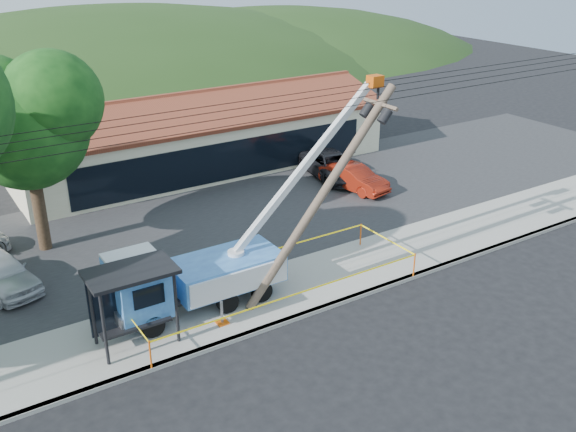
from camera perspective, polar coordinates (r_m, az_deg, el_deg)
The scene contains 15 objects.
ground at distance 22.94m, azimuth 4.98°, elevation -11.05°, with size 120.00×120.00×0.00m, color black.
curb at distance 24.30m, azimuth 1.96°, elevation -8.57°, with size 60.00×0.25×0.15m, color #9B9A91.
sidewalk at distance 25.66m, azimuth -0.46°, elevation -6.68°, with size 60.00×4.00×0.15m, color #9B9A91.
parking_lot at distance 31.99m, azimuth -8.12°, elevation -0.57°, with size 60.00×12.00×0.10m, color #28282B.
strip_mall at distance 39.76m, azimuth -7.94°, elevation 7.08°, with size 22.50×8.53×4.67m.
tree_lot at distance 29.00m, azimuth -22.43°, elevation 8.25°, with size 6.30×5.60×8.94m.
hill_center at distance 74.25m, azimuth -15.43°, elevation 12.63°, with size 89.60×64.00×32.00m, color #213C15.
hill_east at distance 82.37m, azimuth -1.75°, elevation 14.44°, with size 72.80×52.00×26.00m, color #213C15.
utility_truck at distance 24.06m, azimuth -8.30°, elevation -5.07°, with size 11.54×3.53×7.91m.
leaning_pole at distance 24.29m, azimuth 3.63°, elevation 2.76°, with size 6.70×1.90×7.89m.
bus_shelter at distance 22.21m, azimuth -13.84°, elevation -6.19°, with size 2.94×1.83×2.82m.
caution_tape at distance 24.81m, azimuth -1.33°, elevation -5.58°, with size 11.47×3.57×1.03m.
car_silver at distance 28.24m, azimuth -23.97°, elevation -6.08°, with size 1.76×4.38×1.49m, color silver.
car_red at distance 35.95m, azimuth 5.85°, elevation 2.22°, with size 1.45×4.16×1.37m, color maroon.
car_dark at distance 37.71m, azimuth 3.95°, elevation 3.32°, with size 2.40×5.21×1.45m, color black.
Camera 1 is at (-11.79, -14.79, 12.98)m, focal length 40.00 mm.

